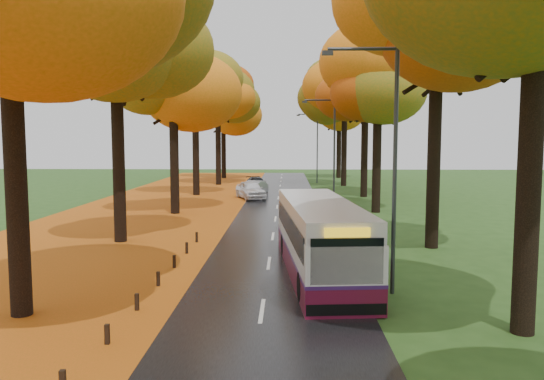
{
  "coord_description": "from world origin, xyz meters",
  "views": [
    {
      "loc": [
        0.73,
        -9.13,
        5.06
      ],
      "look_at": [
        0.0,
        16.46,
        2.6
      ],
      "focal_mm": 35.0,
      "sensor_mm": 36.0,
      "label": 1
    }
  ],
  "objects_px": {
    "bus": "(320,236)",
    "car_dark": "(256,183)",
    "streetlamp_far": "(315,142)",
    "car_white": "(251,190)",
    "car_silver": "(253,188)",
    "streetlamp_mid": "(331,144)",
    "streetlamp_near": "(387,150)"
  },
  "relations": [
    {
      "from": "car_silver",
      "to": "car_white",
      "type": "bearing_deg",
      "value": -71.86
    },
    {
      "from": "streetlamp_far",
      "to": "car_white",
      "type": "bearing_deg",
      "value": -110.73
    },
    {
      "from": "bus",
      "to": "car_white",
      "type": "height_order",
      "value": "bus"
    },
    {
      "from": "car_silver",
      "to": "car_dark",
      "type": "xyz_separation_m",
      "value": [
        -0.05,
        5.65,
        -0.04
      ]
    },
    {
      "from": "streetlamp_mid",
      "to": "bus",
      "type": "height_order",
      "value": "streetlamp_mid"
    },
    {
      "from": "car_dark",
      "to": "bus",
      "type": "bearing_deg",
      "value": -96.42
    },
    {
      "from": "streetlamp_far",
      "to": "car_white",
      "type": "height_order",
      "value": "streetlamp_far"
    },
    {
      "from": "car_silver",
      "to": "streetlamp_far",
      "type": "bearing_deg",
      "value": 85.7
    },
    {
      "from": "car_white",
      "to": "car_silver",
      "type": "height_order",
      "value": "car_white"
    },
    {
      "from": "bus",
      "to": "car_dark",
      "type": "distance_m",
      "value": 33.44
    },
    {
      "from": "streetlamp_far",
      "to": "bus",
      "type": "relative_size",
      "value": 0.76
    },
    {
      "from": "streetlamp_mid",
      "to": "car_white",
      "type": "relative_size",
      "value": 1.8
    },
    {
      "from": "streetlamp_near",
      "to": "bus",
      "type": "xyz_separation_m",
      "value": [
        -2.0,
        2.45,
        -3.25
      ]
    },
    {
      "from": "streetlamp_far",
      "to": "car_silver",
      "type": "distance_m",
      "value": 15.88
    },
    {
      "from": "bus",
      "to": "car_dark",
      "type": "relative_size",
      "value": 2.48
    },
    {
      "from": "streetlamp_near",
      "to": "car_dark",
      "type": "height_order",
      "value": "streetlamp_near"
    },
    {
      "from": "streetlamp_mid",
      "to": "car_silver",
      "type": "height_order",
      "value": "streetlamp_mid"
    },
    {
      "from": "streetlamp_near",
      "to": "streetlamp_far",
      "type": "xyz_separation_m",
      "value": [
        0.0,
        44.0,
        0.0
      ]
    },
    {
      "from": "streetlamp_far",
      "to": "bus",
      "type": "bearing_deg",
      "value": -92.75
    },
    {
      "from": "bus",
      "to": "car_silver",
      "type": "distance_m",
      "value": 27.84
    },
    {
      "from": "streetlamp_near",
      "to": "bus",
      "type": "bearing_deg",
      "value": 129.2
    },
    {
      "from": "streetlamp_far",
      "to": "car_silver",
      "type": "bearing_deg",
      "value": -113.92
    },
    {
      "from": "streetlamp_far",
      "to": "car_dark",
      "type": "height_order",
      "value": "streetlamp_far"
    },
    {
      "from": "streetlamp_near",
      "to": "car_dark",
      "type": "relative_size",
      "value": 1.89
    },
    {
      "from": "car_silver",
      "to": "bus",
      "type": "bearing_deg",
      "value": -61.63
    },
    {
      "from": "bus",
      "to": "car_white",
      "type": "distance_m",
      "value": 25.29
    },
    {
      "from": "streetlamp_near",
      "to": "car_white",
      "type": "distance_m",
      "value": 28.35
    },
    {
      "from": "streetlamp_mid",
      "to": "car_silver",
      "type": "relative_size",
      "value": 2.02
    },
    {
      "from": "car_white",
      "to": "car_dark",
      "type": "distance_m",
      "value": 8.25
    },
    {
      "from": "streetlamp_mid",
      "to": "bus",
      "type": "xyz_separation_m",
      "value": [
        -2.0,
        -19.55,
        -3.25
      ]
    },
    {
      "from": "car_silver",
      "to": "streetlamp_near",
      "type": "bearing_deg",
      "value": -58.64
    },
    {
      "from": "streetlamp_near",
      "to": "car_dark",
      "type": "bearing_deg",
      "value": 99.99
    }
  ]
}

